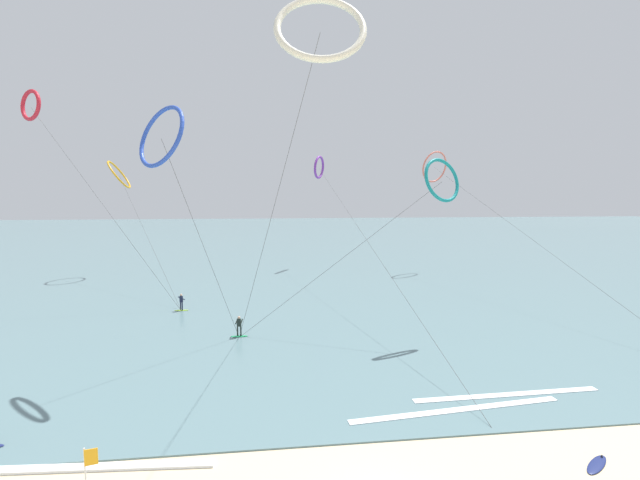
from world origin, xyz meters
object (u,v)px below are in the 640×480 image
(kite_teal, at_px, (442,180))
(beach_flag, at_px, (88,472))
(kite_violet, at_px, (319,168))
(kite_cobalt, at_px, (161,137))
(surfer_lime, at_px, (181,303))
(kite_ivory, at_px, (320,29))
(kite_amber, at_px, (119,175))
(kite_crimson, at_px, (31,106))
(surfboard_spare, at_px, (597,464))
(surfer_emerald, at_px, (239,328))
(kite_coral, at_px, (435,167))

(kite_teal, distance_m, beach_flag, 29.72)
(kite_violet, distance_m, kite_cobalt, 43.34)
(surfer_lime, distance_m, kite_ivory, 30.09)
(kite_amber, distance_m, beach_flag, 54.10)
(surfer_lime, xyz_separation_m, beach_flag, (2.35, -28.14, 0.97))
(kite_crimson, xyz_separation_m, kite_cobalt, (17.27, -19.03, -5.41))
(kite_teal, xyz_separation_m, surfboard_spare, (-0.14, -17.92, -12.71))
(surfer_emerald, distance_m, kite_crimson, 32.49)
(beach_flag, bearing_deg, kite_cobalt, 91.68)
(kite_amber, xyz_separation_m, beach_flag, (14.99, -50.40, -12.73))
(kite_ivory, relative_size, kite_teal, 1.21)
(kite_amber, xyz_separation_m, kite_coral, (46.99, -1.16, 1.39))
(surfer_emerald, height_order, kite_teal, kite_teal)
(kite_amber, bearing_deg, kite_ivory, -152.74)
(kite_crimson, relative_size, kite_coral, 0.52)
(surfer_emerald, bearing_deg, surfboard_spare, 148.04)
(kite_ivory, relative_size, surfboard_spare, 12.15)
(kite_teal, distance_m, kite_coral, 32.92)
(kite_amber, distance_m, kite_crimson, 18.45)
(surfer_emerald, height_order, kite_ivory, kite_ivory)
(surfer_emerald, bearing_deg, kite_ivory, 132.63)
(surfer_lime, relative_size, kite_cobalt, 0.10)
(kite_amber, height_order, kite_crimson, kite_crimson)
(kite_crimson, bearing_deg, kite_teal, 13.20)
(kite_crimson, height_order, kite_cobalt, kite_crimson)
(surfer_lime, height_order, surfboard_spare, surfer_lime)
(kite_ivory, height_order, beach_flag, kite_ivory)
(kite_crimson, distance_m, kite_violet, 39.17)
(kite_ivory, relative_size, kite_amber, 0.91)
(surfer_lime, height_order, kite_amber, kite_amber)
(kite_amber, height_order, beach_flag, kite_amber)
(kite_crimson, relative_size, kite_cobalt, 1.28)
(kite_teal, bearing_deg, beach_flag, -162.60)
(surfer_lime, distance_m, beach_flag, 28.25)
(kite_ivory, distance_m, surfboard_spare, 24.29)
(surfer_emerald, distance_m, kite_ivory, 22.99)
(kite_ivory, height_order, kite_crimson, kite_ivory)
(kite_amber, bearing_deg, kite_cobalt, -160.77)
(kite_cobalt, relative_size, beach_flag, 6.47)
(kite_ivory, bearing_deg, kite_crimson, 141.60)
(kite_violet, bearing_deg, kite_ivory, 22.09)
(kite_cobalt, height_order, surfboard_spare, kite_cobalt)
(surfer_lime, relative_size, kite_violet, 0.03)
(kite_coral, bearing_deg, kite_crimson, -5.72)
(surfer_lime, bearing_deg, kite_coral, 77.96)
(kite_teal, relative_size, surfboard_spare, 10.01)
(kite_violet, xyz_separation_m, surfboard_spare, (5.63, -54.15, -16.03))
(kite_amber, distance_m, kite_coral, 47.03)
(kite_cobalt, xyz_separation_m, beach_flag, (0.42, -14.20, -13.53))
(kite_ivory, bearing_deg, surfer_emerald, 120.09)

